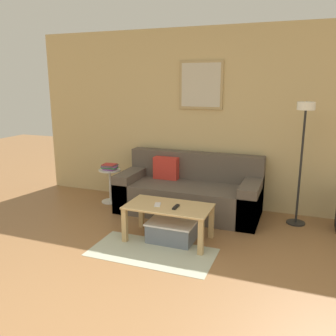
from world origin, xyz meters
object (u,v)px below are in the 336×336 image
(book_stack, at_px, (110,167))
(cell_phone, at_px, (158,205))
(floor_lamp, at_px, (303,141))
(remote_control, at_px, (176,207))
(side_table, at_px, (110,183))
(coffee_table, at_px, (169,212))
(storage_bin, at_px, (172,231))
(couch, at_px, (189,192))

(book_stack, relative_size, cell_phone, 1.80)
(floor_lamp, xyz_separation_m, book_stack, (-2.68, 0.07, -0.56))
(remote_control, bearing_deg, side_table, 145.67)
(coffee_table, distance_m, book_stack, 1.62)
(storage_bin, xyz_separation_m, remote_control, (0.06, -0.03, 0.31))
(floor_lamp, bearing_deg, cell_phone, -149.51)
(side_table, distance_m, cell_phone, 1.54)
(floor_lamp, xyz_separation_m, remote_control, (-1.28, -0.90, -0.69))
(storage_bin, height_order, floor_lamp, floor_lamp)
(couch, bearing_deg, cell_phone, -93.79)
(couch, xyz_separation_m, remote_control, (0.16, -1.01, 0.14))
(coffee_table, distance_m, cell_phone, 0.15)
(couch, height_order, coffee_table, couch)
(couch, relative_size, cell_phone, 14.04)
(coffee_table, distance_m, floor_lamp, 1.80)
(remote_control, bearing_deg, couch, 99.64)
(storage_bin, xyz_separation_m, cell_phone, (-0.17, -0.02, 0.31))
(couch, relative_size, side_table, 3.83)
(couch, xyz_separation_m, floor_lamp, (1.44, -0.11, 0.83))
(floor_lamp, height_order, side_table, floor_lamp)
(side_table, distance_m, book_stack, 0.25)
(cell_phone, bearing_deg, storage_bin, -11.05)
(book_stack, distance_m, cell_phone, 1.52)
(storage_bin, distance_m, side_table, 1.67)
(coffee_table, height_order, cell_phone, cell_phone)
(storage_bin, relative_size, side_table, 1.06)
(storage_bin, bearing_deg, book_stack, 145.18)
(storage_bin, bearing_deg, remote_control, -27.30)
(couch, bearing_deg, coffee_table, -86.38)
(floor_lamp, xyz_separation_m, side_table, (-2.70, 0.08, -0.81))
(cell_phone, bearing_deg, floor_lamp, 13.71)
(side_table, bearing_deg, couch, 1.21)
(coffee_table, xyz_separation_m, floor_lamp, (1.38, 0.87, 0.77))
(side_table, bearing_deg, cell_phone, -39.25)
(coffee_table, distance_m, remote_control, 0.14)
(floor_lamp, relative_size, cell_phone, 11.31)
(side_table, height_order, cell_phone, side_table)
(couch, bearing_deg, floor_lamp, -4.32)
(coffee_table, height_order, side_table, side_table)
(storage_bin, xyz_separation_m, side_table, (-1.36, 0.95, 0.19))
(floor_lamp, distance_m, remote_control, 1.71)
(couch, distance_m, cell_phone, 1.01)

